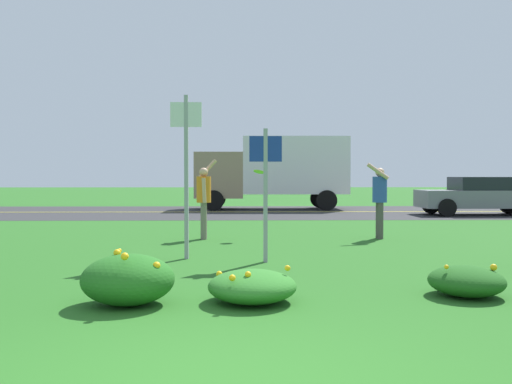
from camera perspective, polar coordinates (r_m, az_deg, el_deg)
ground_plane at (r=13.80m, az=-1.88°, el=-4.60°), size 120.00×120.00×0.00m
highway_strip at (r=23.56m, az=-1.64°, el=-2.00°), size 120.00×8.84×0.01m
highway_center_stripe at (r=23.56m, az=-1.64°, el=-1.99°), size 120.00×0.16×0.00m
daylily_clump_front_right at (r=6.86m, az=-12.63°, el=-8.50°), size 1.08×1.02×0.66m
daylily_clump_front_left at (r=6.86m, az=-0.38°, el=-9.36°), size 1.05×1.13×0.43m
daylily_clump_mid_right at (r=7.66m, az=20.22°, el=-8.32°), size 0.93×0.98×0.41m
sign_post_near_path at (r=10.35m, az=-6.96°, el=3.11°), size 0.56×0.10×2.94m
sign_post_by_roadside at (r=9.88m, az=0.95°, el=1.11°), size 0.56×0.10×2.31m
person_thrower_orange_shirt at (r=13.54m, az=-5.21°, el=-0.40°), size 0.47×0.48×1.90m
person_catcher_blue_shirt at (r=13.90m, az=12.20°, el=-0.40°), size 0.53×0.48×1.80m
frisbee_lime at (r=13.67m, az=0.29°, el=2.03°), size 0.27×0.26×0.13m
car_gray_center_left at (r=23.34m, az=21.39°, el=-0.34°), size 4.50×2.00×1.45m
box_truck_tan at (r=25.55m, az=1.84°, el=2.32°), size 6.70×2.46×3.20m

